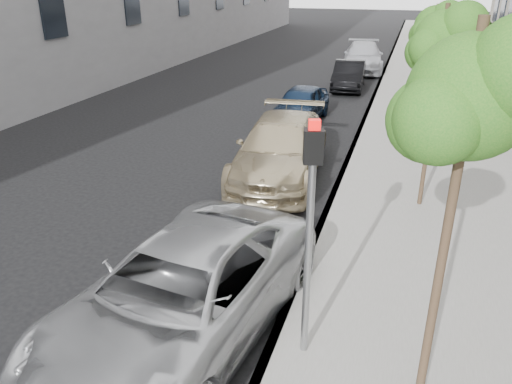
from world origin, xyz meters
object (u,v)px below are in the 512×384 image
at_px(suv, 280,148).
at_px(sedan_black, 349,75).
at_px(tree_near, 473,99).
at_px(sedan_blue, 300,104).
at_px(tree_far, 436,27).
at_px(tree_mid, 444,40).
at_px(minivan, 182,293).
at_px(signal_pole, 310,218).
at_px(sedan_rear, 363,57).

xyz_separation_m(suv, sedan_black, (0.29, 11.80, -0.13)).
height_order(tree_near, sedan_blue, tree_near).
xyz_separation_m(tree_near, sedan_black, (-3.42, 19.40, -3.43)).
bearing_deg(tree_far, tree_mid, -90.00).
bearing_deg(tree_far, minivan, -105.57).
height_order(tree_mid, suv, tree_mid).
height_order(tree_near, signal_pole, tree_near).
bearing_deg(sedan_blue, sedan_rear, 88.61).
distance_m(tree_mid, minivan, 7.37).
relative_size(minivan, sedan_rear, 1.04).
relative_size(suv, sedan_rear, 1.02).
distance_m(minivan, suv, 6.86).
height_order(suv, sedan_rear, suv).
height_order(minivan, sedan_rear, same).
bearing_deg(tree_near, suv, 115.99).
bearing_deg(tree_far, sedan_blue, 178.57).
relative_size(sedan_blue, sedan_rear, 0.72).
relative_size(tree_far, sedan_rear, 0.80).
bearing_deg(tree_far, suv, -124.49).
distance_m(tree_far, minivan, 13.02).
xyz_separation_m(sedan_blue, sedan_rear, (1.05, 11.49, 0.11)).
relative_size(tree_mid, suv, 0.84).
bearing_deg(sedan_black, signal_pole, -87.40).
distance_m(tree_far, sedan_black, 7.81).
xyz_separation_m(tree_mid, tree_far, (0.00, 6.50, -0.33)).
distance_m(tree_near, sedan_rear, 25.05).
distance_m(sedan_blue, sedan_rear, 11.54).
height_order(minivan, suv, suv).
bearing_deg(minivan, sedan_black, 98.24).
height_order(signal_pole, sedan_black, signal_pole).
bearing_deg(tree_mid, sedan_blue, 123.50).
distance_m(minivan, sedan_rear, 23.86).
bearing_deg(signal_pole, minivan, 167.23).
xyz_separation_m(tree_far, sedan_rear, (-3.33, 11.60, -2.76)).
xyz_separation_m(tree_mid, sedan_black, (-3.42, 12.90, -3.21)).
relative_size(minivan, sedan_blue, 1.44).
xyz_separation_m(tree_mid, sedan_blue, (-4.38, 6.61, -3.21)).
bearing_deg(tree_mid, sedan_rear, 100.41).
xyz_separation_m(suv, sedan_rear, (0.38, 17.00, -0.01)).
bearing_deg(tree_near, tree_mid, 90.00).
distance_m(tree_mid, sedan_rear, 18.67).
xyz_separation_m(signal_pole, sedan_blue, (-2.80, 12.28, -1.60)).
bearing_deg(tree_mid, minivan, -120.68).
bearing_deg(sedan_blue, sedan_black, 85.17).
distance_m(tree_mid, tree_far, 6.51).
distance_m(tree_far, sedan_rear, 12.38).
xyz_separation_m(minivan, sedan_black, (-0.00, 18.66, -0.11)).
bearing_deg(tree_far, tree_near, -90.00).
bearing_deg(sedan_black, sedan_blue, -101.72).
bearing_deg(suv, tree_mid, -21.42).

